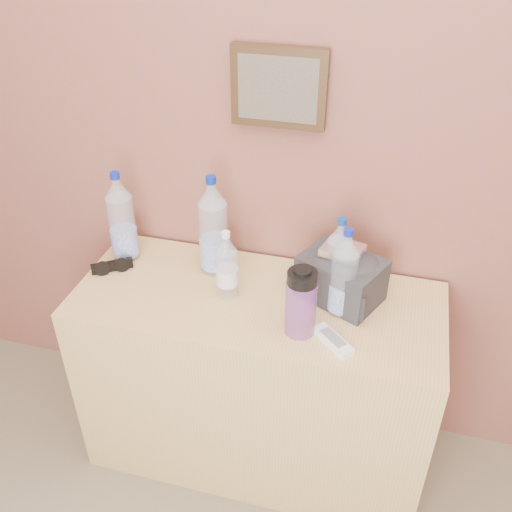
# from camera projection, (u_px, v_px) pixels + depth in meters

# --- Properties ---
(picture_frame) EXTENTS (0.30, 0.03, 0.25)m
(picture_frame) POSITION_uv_depth(u_px,v_px,m) (279.00, 88.00, 1.74)
(picture_frame) COLOR #382311
(picture_frame) RESTS_ON room_shell
(dresser) EXTENTS (1.23, 0.51, 0.77)m
(dresser) POSITION_uv_depth(u_px,v_px,m) (257.00, 379.00, 2.12)
(dresser) COLOR #9D7D4E
(dresser) RESTS_ON ground
(pet_large_a) EXTENTS (0.09, 0.09, 0.34)m
(pet_large_a) POSITION_uv_depth(u_px,v_px,m) (122.00, 221.00, 2.02)
(pet_large_a) COLOR silver
(pet_large_a) RESTS_ON dresser
(pet_large_b) EXTENTS (0.10, 0.10, 0.36)m
(pet_large_b) POSITION_uv_depth(u_px,v_px,m) (213.00, 230.00, 1.95)
(pet_large_b) COLOR silver
(pet_large_b) RESTS_ON dresser
(pet_large_c) EXTENTS (0.08, 0.08, 0.30)m
(pet_large_c) POSITION_uv_depth(u_px,v_px,m) (338.00, 263.00, 1.84)
(pet_large_c) COLOR #C5E6FF
(pet_large_c) RESTS_ON dresser
(pet_large_d) EXTENTS (0.08, 0.08, 0.31)m
(pet_large_d) POSITION_uv_depth(u_px,v_px,m) (344.00, 277.00, 1.77)
(pet_large_d) COLOR silver
(pet_large_d) RESTS_ON dresser
(pet_small) EXTENTS (0.07, 0.07, 0.24)m
(pet_small) POSITION_uv_depth(u_px,v_px,m) (227.00, 268.00, 1.86)
(pet_small) COLOR silver
(pet_small) RESTS_ON dresser
(nalgene_bottle) EXTENTS (0.10, 0.10, 0.23)m
(nalgene_bottle) POSITION_uv_depth(u_px,v_px,m) (301.00, 302.00, 1.70)
(nalgene_bottle) COLOR purple
(nalgene_bottle) RESTS_ON dresser
(sunglasses) EXTENTS (0.15, 0.13, 0.04)m
(sunglasses) POSITION_uv_depth(u_px,v_px,m) (112.00, 266.00, 2.02)
(sunglasses) COLOR black
(sunglasses) RESTS_ON dresser
(ac_remote) EXTENTS (0.14, 0.14, 0.02)m
(ac_remote) POSITION_uv_depth(u_px,v_px,m) (333.00, 340.00, 1.72)
(ac_remote) COLOR beige
(ac_remote) RESTS_ON dresser
(toiletry_bag) EXTENTS (0.31, 0.27, 0.17)m
(toiletry_bag) POSITION_uv_depth(u_px,v_px,m) (341.00, 276.00, 1.86)
(toiletry_bag) COLOR black
(toiletry_bag) RESTS_ON dresser
(foil_packet) EXTENTS (0.15, 0.13, 0.03)m
(foil_packet) POSITION_uv_depth(u_px,v_px,m) (343.00, 250.00, 1.80)
(foil_packet) COLOR silver
(foil_packet) RESTS_ON toiletry_bag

